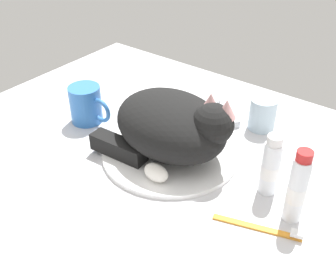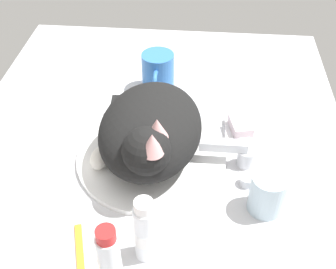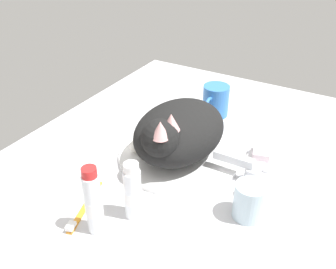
{
  "view_description": "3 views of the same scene",
  "coord_description": "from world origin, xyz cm",
  "px_view_note": "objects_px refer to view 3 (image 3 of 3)",
  "views": [
    {
      "loc": [
        44.64,
        -59.55,
        55.13
      ],
      "look_at": [
        0.73,
        -1.9,
        6.5
      ],
      "focal_mm": 44.55,
      "sensor_mm": 36.0,
      "label": 1
    },
    {
      "loc": [
        62.57,
        8.89,
        61.54
      ],
      "look_at": [
        1.01,
        3.43,
        7.54
      ],
      "focal_mm": 46.18,
      "sensor_mm": 36.0,
      "label": 2
    },
    {
      "loc": [
        66.65,
        35.26,
        54.03
      ],
      "look_at": [
        2.29,
        -1.9,
        7.4
      ],
      "focal_mm": 39.32,
      "sensor_mm": 36.0,
      "label": 3
    }
  ],
  "objects_px": {
    "faucet": "(246,170)",
    "coffee_mug": "(215,101)",
    "rinse_cup": "(249,201)",
    "soap_bar": "(262,152)",
    "toothpaste_bottle": "(133,192)",
    "mouthwash_bottle": "(93,202)",
    "cat": "(177,132)",
    "toothbrush": "(84,208)"
  },
  "relations": [
    {
      "from": "coffee_mug",
      "to": "soap_bar",
      "type": "distance_m",
      "value": 0.25
    },
    {
      "from": "rinse_cup",
      "to": "soap_bar",
      "type": "distance_m",
      "value": 0.21
    },
    {
      "from": "cat",
      "to": "mouthwash_bottle",
      "type": "xyz_separation_m",
      "value": [
        0.28,
        -0.02,
        -0.01
      ]
    },
    {
      "from": "mouthwash_bottle",
      "to": "toothpaste_bottle",
      "type": "bearing_deg",
      "value": 149.38
    },
    {
      "from": "rinse_cup",
      "to": "soap_bar",
      "type": "bearing_deg",
      "value": -169.48
    },
    {
      "from": "rinse_cup",
      "to": "cat",
      "type": "bearing_deg",
      "value": -114.62
    },
    {
      "from": "coffee_mug",
      "to": "toothbrush",
      "type": "relative_size",
      "value": 0.77
    },
    {
      "from": "cat",
      "to": "mouthwash_bottle",
      "type": "relative_size",
      "value": 1.95
    },
    {
      "from": "rinse_cup",
      "to": "faucet",
      "type": "bearing_deg",
      "value": -157.62
    },
    {
      "from": "toothpaste_bottle",
      "to": "mouthwash_bottle",
      "type": "bearing_deg",
      "value": -30.62
    },
    {
      "from": "soap_bar",
      "to": "toothpaste_bottle",
      "type": "xyz_separation_m",
      "value": [
        0.32,
        -0.16,
        0.04
      ]
    },
    {
      "from": "toothpaste_bottle",
      "to": "rinse_cup",
      "type": "bearing_deg",
      "value": 119.65
    },
    {
      "from": "mouthwash_bottle",
      "to": "coffee_mug",
      "type": "bearing_deg",
      "value": 178.92
    },
    {
      "from": "faucet",
      "to": "toothpaste_bottle",
      "type": "distance_m",
      "value": 0.28
    },
    {
      "from": "coffee_mug",
      "to": "toothpaste_bottle",
      "type": "distance_m",
      "value": 0.47
    },
    {
      "from": "coffee_mug",
      "to": "rinse_cup",
      "type": "bearing_deg",
      "value": 32.96
    },
    {
      "from": "soap_bar",
      "to": "mouthwash_bottle",
      "type": "distance_m",
      "value": 0.44
    },
    {
      "from": "faucet",
      "to": "soap_bar",
      "type": "distance_m",
      "value": 0.09
    },
    {
      "from": "cat",
      "to": "toothbrush",
      "type": "relative_size",
      "value": 1.87
    },
    {
      "from": "soap_bar",
      "to": "toothbrush",
      "type": "distance_m",
      "value": 0.44
    },
    {
      "from": "cat",
      "to": "toothbrush",
      "type": "distance_m",
      "value": 0.28
    },
    {
      "from": "cat",
      "to": "rinse_cup",
      "type": "relative_size",
      "value": 3.72
    },
    {
      "from": "coffee_mug",
      "to": "toothbrush",
      "type": "distance_m",
      "value": 0.52
    },
    {
      "from": "faucet",
      "to": "soap_bar",
      "type": "bearing_deg",
      "value": 175.0
    },
    {
      "from": "rinse_cup",
      "to": "soap_bar",
      "type": "relative_size",
      "value": 1.26
    },
    {
      "from": "rinse_cup",
      "to": "mouthwash_bottle",
      "type": "xyz_separation_m",
      "value": [
        0.18,
        -0.24,
        0.03
      ]
    },
    {
      "from": "rinse_cup",
      "to": "toothpaste_bottle",
      "type": "height_order",
      "value": "toothpaste_bottle"
    },
    {
      "from": "toothpaste_bottle",
      "to": "mouthwash_bottle",
      "type": "xyz_separation_m",
      "value": [
        0.07,
        -0.04,
        0.01
      ]
    },
    {
      "from": "faucet",
      "to": "toothbrush",
      "type": "bearing_deg",
      "value": -43.96
    },
    {
      "from": "faucet",
      "to": "toothbrush",
      "type": "distance_m",
      "value": 0.37
    },
    {
      "from": "cat",
      "to": "toothpaste_bottle",
      "type": "relative_size",
      "value": 2.24
    },
    {
      "from": "rinse_cup",
      "to": "toothpaste_bottle",
      "type": "bearing_deg",
      "value": -60.35
    },
    {
      "from": "mouthwash_bottle",
      "to": "toothbrush",
      "type": "relative_size",
      "value": 0.96
    },
    {
      "from": "coffee_mug",
      "to": "mouthwash_bottle",
      "type": "xyz_separation_m",
      "value": [
        0.54,
        -0.01,
        0.02
      ]
    },
    {
      "from": "faucet",
      "to": "coffee_mug",
      "type": "distance_m",
      "value": 0.31
    },
    {
      "from": "cat",
      "to": "toothbrush",
      "type": "height_order",
      "value": "cat"
    },
    {
      "from": "soap_bar",
      "to": "toothpaste_bottle",
      "type": "relative_size",
      "value": 0.48
    },
    {
      "from": "toothpaste_bottle",
      "to": "toothbrush",
      "type": "height_order",
      "value": "toothpaste_bottle"
    },
    {
      "from": "faucet",
      "to": "mouthwash_bottle",
      "type": "xyz_separation_m",
      "value": [
        0.29,
        -0.2,
        0.04
      ]
    },
    {
      "from": "soap_bar",
      "to": "toothpaste_bottle",
      "type": "distance_m",
      "value": 0.36
    },
    {
      "from": "faucet",
      "to": "rinse_cup",
      "type": "xyz_separation_m",
      "value": [
        0.11,
        0.05,
        0.01
      ]
    },
    {
      "from": "coffee_mug",
      "to": "mouthwash_bottle",
      "type": "distance_m",
      "value": 0.54
    }
  ]
}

